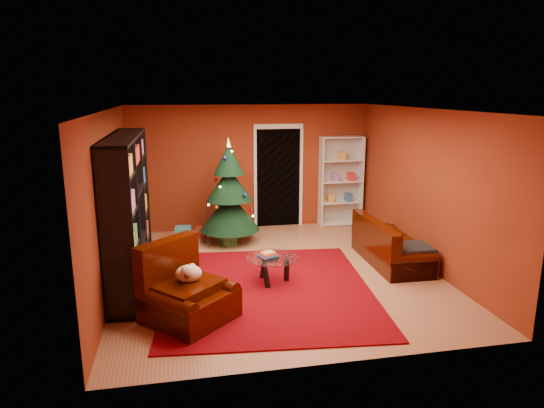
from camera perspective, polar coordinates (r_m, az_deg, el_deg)
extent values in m
cube|color=#9D6443|center=(7.95, 0.57, -8.22)|extent=(5.00, 5.50, 0.05)
cube|color=silver|center=(7.40, 0.62, 11.25)|extent=(5.00, 5.50, 0.05)
cube|color=maroon|center=(10.25, -2.59, 4.34)|extent=(5.00, 0.05, 2.60)
cube|color=maroon|center=(7.48, -18.71, 0.31)|extent=(0.05, 5.50, 2.60)
cube|color=maroon|center=(8.44, 17.63, 1.81)|extent=(0.05, 5.50, 2.60)
cube|color=#6B0209|center=(7.29, -0.43, -9.97)|extent=(3.32, 3.76, 0.02)
cube|color=teal|center=(9.58, -10.41, -3.55)|extent=(0.33, 0.33, 0.30)
cube|color=#367937|center=(9.32, -5.17, -3.96)|extent=(0.33, 0.33, 0.27)
cube|color=#9C2715|center=(9.83, -8.35, -3.33)|extent=(0.22, 0.22, 0.21)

